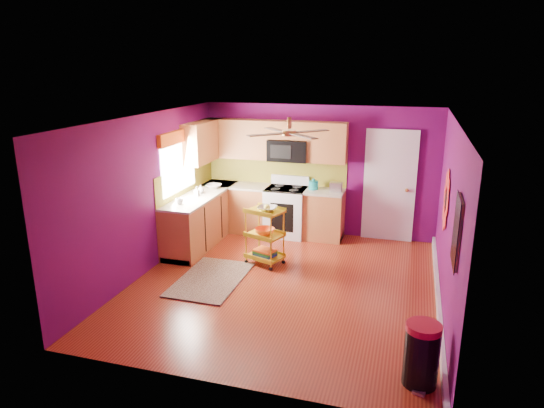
% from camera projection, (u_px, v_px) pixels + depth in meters
% --- Properties ---
extents(ground, '(5.00, 5.00, 0.00)m').
position_uv_depth(ground, '(285.00, 284.00, 7.38)').
color(ground, maroon).
rests_on(ground, ground).
extents(room_envelope, '(4.54, 5.04, 2.52)m').
position_uv_depth(room_envelope, '(287.00, 180.00, 6.91)').
color(room_envelope, '#5C0A52').
rests_on(room_envelope, ground).
extents(lower_cabinets, '(2.81, 2.31, 0.94)m').
position_uv_depth(lower_cabinets, '(241.00, 215.00, 9.29)').
color(lower_cabinets, '#995529').
rests_on(lower_cabinets, ground).
extents(electric_range, '(0.76, 0.66, 1.13)m').
position_uv_depth(electric_range, '(286.00, 211.00, 9.39)').
color(electric_range, white).
rests_on(electric_range, ground).
extents(upper_cabinetry, '(2.80, 2.30, 1.26)m').
position_uv_depth(upper_cabinetry, '(252.00, 142.00, 9.21)').
color(upper_cabinetry, '#995529').
rests_on(upper_cabinetry, ground).
extents(left_window, '(0.08, 1.35, 1.08)m').
position_uv_depth(left_window, '(178.00, 153.00, 8.46)').
color(left_window, white).
rests_on(left_window, ground).
extents(panel_door, '(0.95, 0.11, 2.15)m').
position_uv_depth(panel_door, '(389.00, 187.00, 9.00)').
color(panel_door, white).
rests_on(panel_door, ground).
extents(right_wall_art, '(0.04, 2.74, 1.04)m').
position_uv_depth(right_wall_art, '(450.00, 212.00, 6.06)').
color(right_wall_art, black).
rests_on(right_wall_art, ground).
extents(ceiling_fan, '(1.01, 1.01, 0.26)m').
position_uv_depth(ceiling_fan, '(289.00, 132.00, 6.92)').
color(ceiling_fan, '#BF8C3F').
rests_on(ceiling_fan, ground).
extents(shag_rug, '(0.94, 1.53, 0.02)m').
position_uv_depth(shag_rug, '(211.00, 279.00, 7.53)').
color(shag_rug, black).
rests_on(shag_rug, ground).
extents(rolling_cart, '(0.69, 0.59, 1.05)m').
position_uv_depth(rolling_cart, '(265.00, 233.00, 7.99)').
color(rolling_cart, gold).
rests_on(rolling_cart, ground).
extents(trash_can, '(0.44, 0.45, 0.69)m').
position_uv_depth(trash_can, '(421.00, 355.00, 4.99)').
color(trash_can, black).
rests_on(trash_can, ground).
extents(teal_kettle, '(0.18, 0.18, 0.21)m').
position_uv_depth(teal_kettle, '(313.00, 185.00, 9.16)').
color(teal_kettle, teal).
rests_on(teal_kettle, lower_cabinets).
extents(toaster, '(0.22, 0.15, 0.18)m').
position_uv_depth(toaster, '(336.00, 187.00, 8.98)').
color(toaster, beige).
rests_on(toaster, lower_cabinets).
extents(soap_bottle_a, '(0.08, 0.08, 0.18)m').
position_uv_depth(soap_bottle_a, '(197.00, 191.00, 8.69)').
color(soap_bottle_a, '#EA3F72').
rests_on(soap_bottle_a, lower_cabinets).
extents(soap_bottle_b, '(0.12, 0.12, 0.15)m').
position_uv_depth(soap_bottle_b, '(201.00, 189.00, 8.89)').
color(soap_bottle_b, white).
rests_on(soap_bottle_b, lower_cabinets).
extents(counter_dish, '(0.28, 0.28, 0.07)m').
position_uv_depth(counter_dish, '(214.00, 186.00, 9.28)').
color(counter_dish, white).
rests_on(counter_dish, lower_cabinets).
extents(counter_cup, '(0.13, 0.13, 0.11)m').
position_uv_depth(counter_cup, '(179.00, 201.00, 8.20)').
color(counter_cup, white).
rests_on(counter_cup, lower_cabinets).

